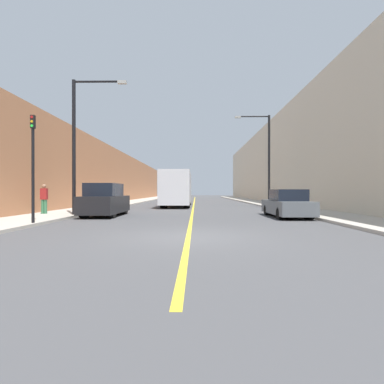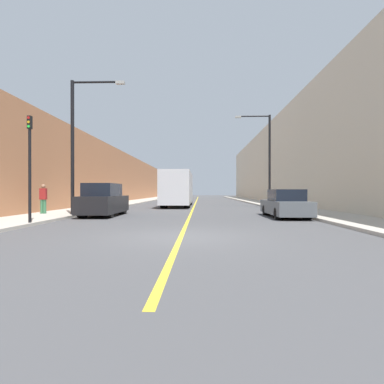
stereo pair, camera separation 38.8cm
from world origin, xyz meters
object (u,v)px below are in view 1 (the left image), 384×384
parked_suv_left (105,201)px  pedestrian (44,198)px  car_right_near (287,205)px  street_lamp_left (79,137)px  bus (177,188)px  traffic_light (33,165)px  street_lamp_right (266,154)px

parked_suv_left → pedestrian: bearing=179.9°
car_right_near → street_lamp_left: street_lamp_left is taller
bus → traffic_light: size_ratio=2.24×
street_lamp_left → traffic_light: size_ratio=1.69×
street_lamp_left → street_lamp_right: street_lamp_right is taller
car_right_near → street_lamp_left: size_ratio=0.60×
bus → street_lamp_right: (7.97, -2.50, 3.01)m
street_lamp_left → street_lamp_right: (12.80, 9.55, 0.19)m
pedestrian → car_right_near: bearing=-2.4°
bus → traffic_light: traffic_light is taller
car_right_near → pedestrian: pedestrian is taller
traffic_light → pedestrian: traffic_light is taller
parked_suv_left → traffic_light: size_ratio=1.00×
car_right_near → bus: bearing=119.9°
street_lamp_left → pedestrian: size_ratio=4.39×
bus → parked_suv_left: 12.02m
parked_suv_left → street_lamp_left: size_ratio=0.59×
bus → pedestrian: size_ratio=5.79×
street_lamp_left → traffic_light: street_lamp_left is taller
parked_suv_left → bus: bearing=72.9°
parked_suv_left → street_lamp_left: (-1.30, -0.59, 3.67)m
street_lamp_right → traffic_light: (-13.00, -13.99, -2.17)m
bus → street_lamp_left: size_ratio=1.32×
street_lamp_left → pedestrian: bearing=165.6°
street_lamp_left → street_lamp_right: size_ratio=0.95×
car_right_near → street_lamp_right: (1.04, 9.55, 4.05)m
pedestrian → parked_suv_left: bearing=-0.1°
street_lamp_right → traffic_light: street_lamp_right is taller
traffic_light → street_lamp_right: bearing=47.1°
car_right_near → pedestrian: 14.09m
car_right_near → street_lamp_left: bearing=180.0°
street_lamp_right → traffic_light: size_ratio=1.78×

